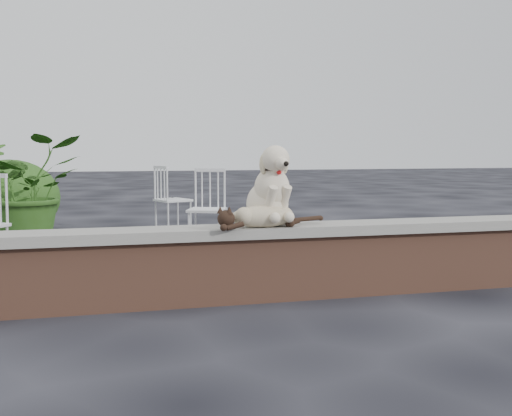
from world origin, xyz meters
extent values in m
plane|color=black|center=(0.00, 0.00, 0.00)|extent=(60.00, 60.00, 0.00)
cube|color=brown|center=(0.00, 0.00, 0.25)|extent=(6.00, 0.30, 0.50)
cube|color=slate|center=(0.00, 0.00, 0.54)|extent=(6.20, 0.40, 0.08)
imported|color=#274E16|center=(-1.52, 3.45, 0.68)|extent=(1.55, 1.48, 1.35)
ellipsoid|color=#274E16|center=(-1.89, 4.81, 0.49)|extent=(1.37, 1.26, 1.09)
camera|label=1|loc=(-0.82, -4.69, 1.17)|focal=44.28mm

